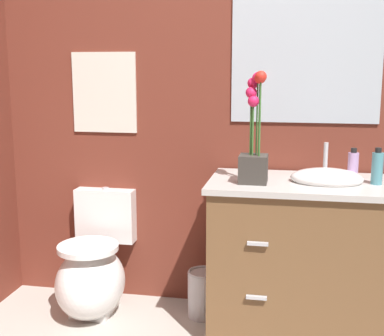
% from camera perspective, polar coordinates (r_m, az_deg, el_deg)
% --- Properties ---
extents(wall_back, '(4.52, 0.05, 2.50)m').
position_cam_1_polar(wall_back, '(2.99, 10.02, 7.82)').
color(wall_back, maroon).
rests_on(wall_back, ground_plane).
extents(toilet, '(0.38, 0.59, 0.69)m').
position_cam_1_polar(toilet, '(3.12, -10.65, -11.06)').
color(toilet, white).
rests_on(toilet, ground_plane).
extents(vanity_cabinet, '(0.94, 0.56, 1.01)m').
position_cam_1_polar(vanity_cabinet, '(2.83, 11.60, -9.41)').
color(vanity_cabinet, brown).
rests_on(vanity_cabinet, ground_plane).
extents(flower_vase, '(0.14, 0.14, 0.55)m').
position_cam_1_polar(flower_vase, '(2.62, 6.76, 2.48)').
color(flower_vase, '#38332D').
rests_on(flower_vase, vanity_cabinet).
extents(soap_bottle, '(0.06, 0.06, 0.18)m').
position_cam_1_polar(soap_bottle, '(2.74, 19.46, 0.04)').
color(soap_bottle, teal).
rests_on(soap_bottle, vanity_cabinet).
extents(lotion_bottle, '(0.05, 0.05, 0.16)m').
position_cam_1_polar(lotion_bottle, '(2.82, 17.07, 0.29)').
color(lotion_bottle, '#B28CBF').
rests_on(lotion_bottle, vanity_cabinet).
extents(trash_bin, '(0.18, 0.18, 0.27)m').
position_cam_1_polar(trash_bin, '(3.07, 1.26, -13.43)').
color(trash_bin, '#B7B7BC').
rests_on(trash_bin, ground_plane).
extents(wall_poster, '(0.39, 0.01, 0.47)m').
position_cam_1_polar(wall_poster, '(3.16, -9.50, 8.07)').
color(wall_poster, silver).
extents(wall_mirror, '(0.80, 0.01, 0.70)m').
position_cam_1_polar(wall_mirror, '(2.96, 12.24, 11.59)').
color(wall_mirror, '#B2BCC6').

